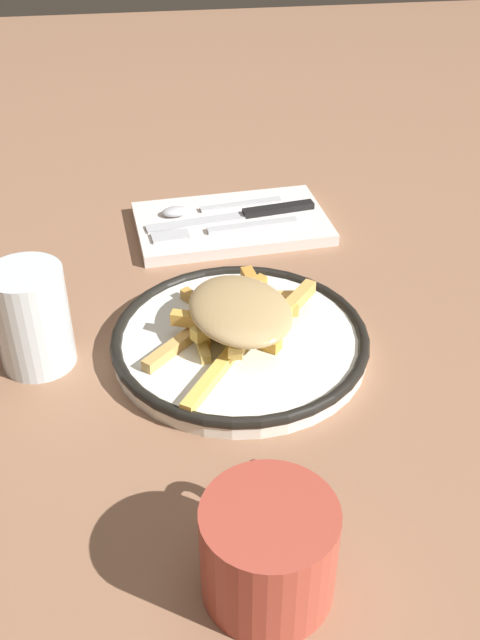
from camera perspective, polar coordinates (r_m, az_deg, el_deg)
The scene contains 9 objects.
ground_plane at distance 0.72m, azimuth 0.00°, elevation -2.30°, with size 2.60×2.60×0.00m, color #91674B.
plate at distance 0.72m, azimuth 0.00°, elevation -1.59°, with size 0.25×0.25×0.02m.
fries_heap at distance 0.70m, azimuth -0.39°, elevation 0.57°, with size 0.19×0.18×0.04m.
napkin at distance 0.92m, azimuth -0.64°, elevation 7.36°, with size 0.14×0.23×0.01m, color silver.
fork at distance 0.89m, azimuth -1.17°, elevation 6.92°, with size 0.04×0.18×0.00m.
knife at distance 0.92m, azimuth 0.50°, elevation 8.07°, with size 0.05×0.21×0.01m.
spoon at distance 0.93m, azimuth -2.96°, elevation 8.46°, with size 0.04×0.15×0.01m.
water_glass at distance 0.71m, azimuth -15.55°, elevation 0.14°, with size 0.07×0.07×0.10m, color silver.
coffee_mug at distance 0.51m, azimuth 2.16°, elevation -17.03°, with size 0.12×0.09×0.08m.
Camera 1 is at (-0.56, 0.08, 0.45)m, focal length 42.04 mm.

